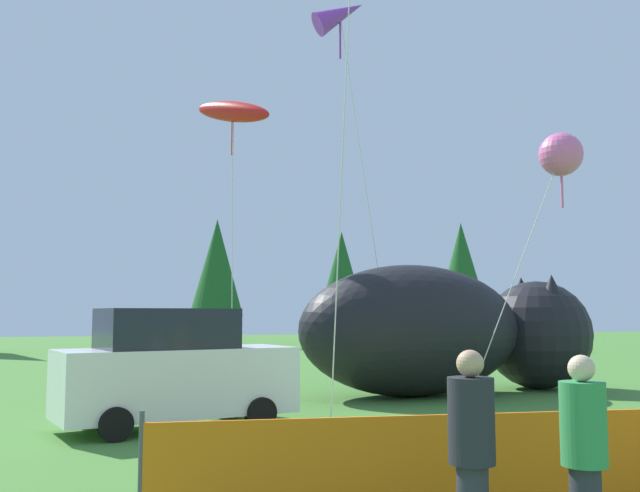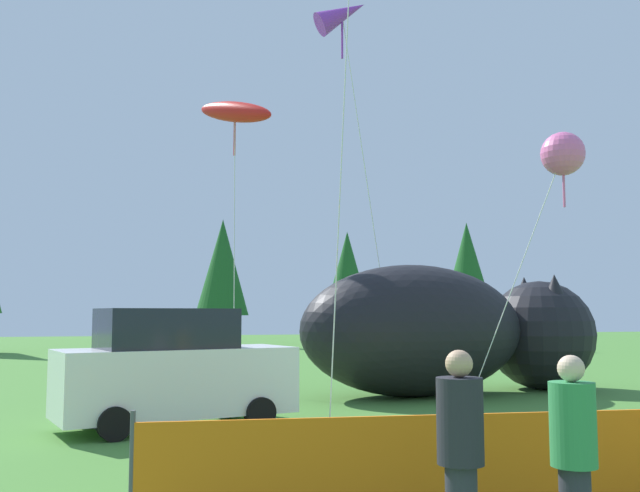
% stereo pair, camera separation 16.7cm
% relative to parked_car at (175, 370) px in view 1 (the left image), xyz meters
% --- Properties ---
extents(ground_plane, '(120.00, 120.00, 0.00)m').
position_rel_parked_car_xyz_m(ground_plane, '(4.30, -3.59, -1.07)').
color(ground_plane, '#477F33').
extents(parked_car, '(4.61, 2.68, 2.22)m').
position_rel_parked_car_xyz_m(parked_car, '(0.00, 0.00, 0.00)').
color(parked_car, white).
rests_on(parked_car, ground).
extents(inflatable_cat, '(9.05, 4.36, 3.39)m').
position_rel_parked_car_xyz_m(inflatable_cat, '(7.40, 3.64, 0.49)').
color(inflatable_cat, black).
rests_on(inflatable_cat, ground).
extents(safety_fence, '(8.38, 0.89, 1.21)m').
position_rel_parked_car_xyz_m(safety_fence, '(3.29, -7.08, -0.52)').
color(safety_fence, orange).
rests_on(safety_fence, ground).
extents(spectator_in_green_shirt, '(0.40, 0.40, 1.82)m').
position_rel_parked_car_xyz_m(spectator_in_green_shirt, '(1.78, -8.14, -0.08)').
color(spectator_in_green_shirt, '#2D2D38').
rests_on(spectator_in_green_shirt, ground).
extents(spectator_in_yellow_shirt, '(0.39, 0.39, 1.78)m').
position_rel_parked_car_xyz_m(spectator_in_yellow_shirt, '(2.70, -8.40, -0.10)').
color(spectator_in_yellow_shirt, '#2D2D38').
rests_on(spectator_in_yellow_shirt, ground).
extents(kite_red_lizard, '(2.31, 2.81, 8.74)m').
position_rel_parked_car_xyz_m(kite_red_lizard, '(2.10, 6.60, 6.93)').
color(kite_red_lizard, silver).
rests_on(kite_red_lizard, ground).
extents(kite_pink_octopus, '(2.99, 1.05, 6.49)m').
position_rel_parked_car_xyz_m(kite_pink_octopus, '(9.18, 0.93, 4.88)').
color(kite_pink_octopus, silver).
rests_on(kite_pink_octopus, ground).
extents(kite_purple_delta, '(2.29, 0.91, 11.36)m').
position_rel_parked_car_xyz_m(kite_purple_delta, '(4.94, 5.09, 9.56)').
color(kite_purple_delta, silver).
rests_on(kite_purple_delta, ground).
extents(horizon_tree_west, '(3.25, 3.25, 7.76)m').
position_rel_parked_car_xyz_m(horizon_tree_west, '(14.02, 32.82, 3.69)').
color(horizon_tree_west, brown).
rests_on(horizon_tree_west, ground).
extents(horizon_tree_mid, '(3.25, 3.25, 7.75)m').
position_rel_parked_car_xyz_m(horizon_tree_mid, '(19.60, 26.03, 3.68)').
color(horizon_tree_mid, brown).
rests_on(horizon_tree_mid, ground).
extents(horizon_tree_northeast, '(3.51, 3.51, 8.38)m').
position_rel_parked_car_xyz_m(horizon_tree_northeast, '(5.51, 33.43, 4.08)').
color(horizon_tree_northeast, brown).
rests_on(horizon_tree_northeast, ground).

